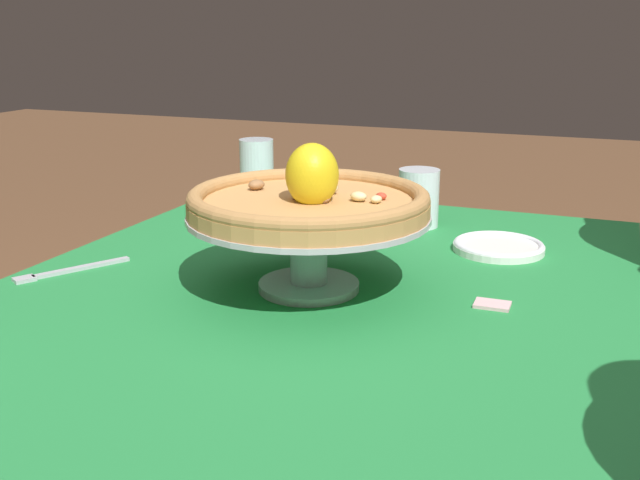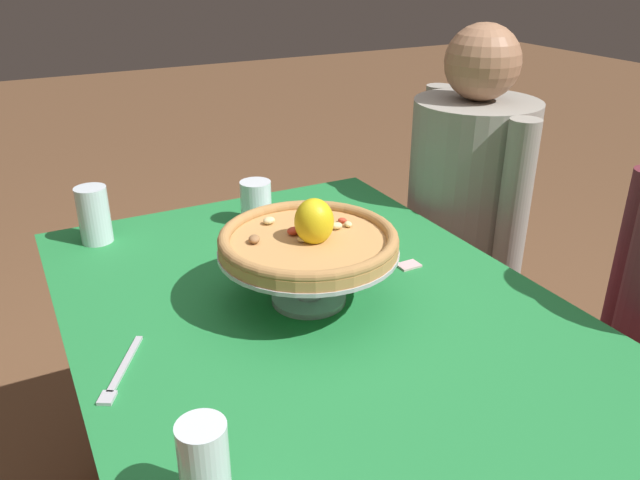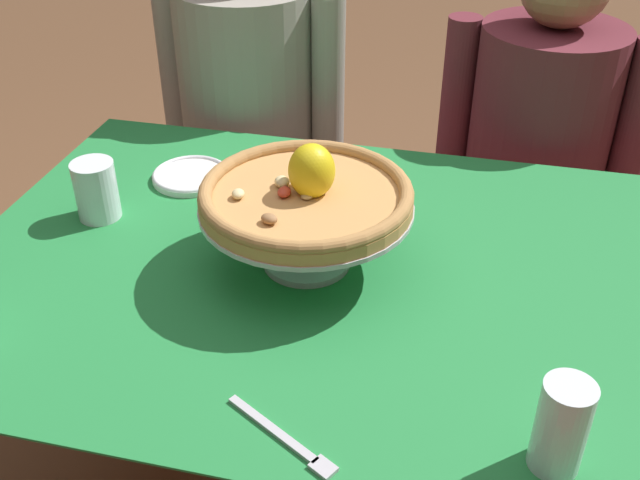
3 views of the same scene
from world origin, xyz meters
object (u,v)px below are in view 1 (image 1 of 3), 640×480
dinner_fork (66,271)px  water_glass_side_left (418,201)px  pizza_stand (310,235)px  pizza (310,199)px  side_plate (499,246)px  water_glass_front_left (257,175)px  sugar_packet (492,305)px

dinner_fork → water_glass_side_left: bearing=137.5°
pizza_stand → dinner_fork: 0.41m
pizza → side_plate: bearing=143.0°
pizza → water_glass_front_left: 0.60m
sugar_packet → pizza: bearing=-83.1°
pizza → dinner_fork: bearing=-79.7°
side_plate → dinner_fork: size_ratio=0.92×
water_glass_front_left → pizza: bearing=34.0°
pizza_stand → water_glass_side_left: (-0.42, 0.06, -0.03)m
side_plate → sugar_packet: (0.27, 0.03, -0.01)m
pizza_stand → pizza: pizza is taller
pizza → sugar_packet: size_ratio=7.07×
water_glass_side_left → sugar_packet: 0.44m
water_glass_side_left → sugar_packet: water_glass_side_left is taller
water_glass_front_left → sugar_packet: water_glass_front_left is taller
water_glass_side_left → dinner_fork: bearing=-42.5°
water_glass_side_left → side_plate: bearing=57.0°
pizza → water_glass_front_left: size_ratio=2.53×
pizza_stand → water_glass_front_left: 0.60m
sugar_packet → dinner_fork: bearing=-81.1°
pizza_stand → dinner_fork: (0.07, -0.39, -0.08)m
pizza → water_glass_side_left: bearing=172.5°
pizza → water_glass_side_left: size_ratio=3.12×
side_plate → sugar_packet: side_plate is taller
water_glass_side_left → side_plate: 0.21m
pizza_stand → sugar_packet: pizza_stand is taller
dinner_fork → sugar_packet: 0.67m
water_glass_front_left → pizza_stand: bearing=34.0°
dinner_fork → side_plate: bearing=121.1°
dinner_fork → sugar_packet: dinner_fork is taller
water_glass_front_left → water_glass_side_left: 0.40m
pizza_stand → dinner_fork: bearing=-79.6°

